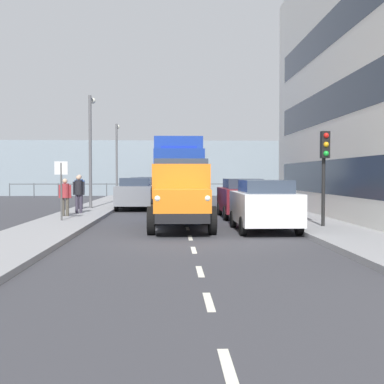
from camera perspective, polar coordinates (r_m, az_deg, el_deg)
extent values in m
plane|color=#38383D|center=(22.32, -0.95, -2.85)|extent=(80.00, 80.00, 0.00)
cube|color=gray|center=(22.91, 10.82, -2.57)|extent=(2.38, 39.11, 0.15)
cube|color=gray|center=(22.68, -12.84, -2.63)|extent=(2.38, 39.11, 0.15)
cube|color=silver|center=(5.07, 4.25, -19.82)|extent=(0.12, 1.10, 0.01)
cube|color=silver|center=(7.47, 1.96, -12.61)|extent=(0.12, 1.10, 0.01)
cube|color=silver|center=(9.70, 0.93, -9.20)|extent=(0.12, 1.10, 0.01)
cube|color=silver|center=(12.37, 0.20, -6.76)|extent=(0.12, 1.10, 0.01)
cube|color=silver|center=(14.71, -0.21, -5.36)|extent=(0.12, 1.10, 0.01)
cube|color=silver|center=(17.27, -0.53, -4.26)|extent=(0.12, 1.10, 0.01)
cube|color=silver|center=(19.85, -0.77, -3.44)|extent=(0.12, 1.10, 0.01)
cube|color=silver|center=(22.73, -0.97, -2.75)|extent=(0.12, 1.10, 0.01)
cube|color=silver|center=(25.10, -1.11, -2.30)|extent=(0.12, 1.10, 0.01)
cube|color=silver|center=(27.37, -1.21, -1.94)|extent=(0.12, 1.10, 0.01)
cube|color=silver|center=(29.72, -1.30, -1.63)|extent=(0.12, 1.10, 0.01)
cube|color=silver|center=(32.70, -1.40, -1.30)|extent=(0.12, 1.10, 0.01)
cube|color=silver|center=(34.98, -1.46, -1.08)|extent=(0.12, 1.10, 0.01)
cube|color=silver|center=(37.24, -1.52, -0.89)|extent=(0.12, 1.10, 0.01)
cube|color=silver|center=(39.73, -1.57, -0.71)|extent=(0.12, 1.10, 0.01)
cube|color=#2D3847|center=(20.75, 15.72, 1.69)|extent=(0.08, 15.99, 1.40)
cube|color=#2D3847|center=(20.95, 15.80, 9.92)|extent=(0.08, 15.99, 1.40)
cube|color=#2D3847|center=(21.58, 15.88, 17.83)|extent=(0.08, 15.99, 1.40)
cube|color=#84939E|center=(44.79, -1.66, 2.79)|extent=(80.00, 0.80, 5.00)
cylinder|color=#4C5156|center=(43.70, 17.09, 0.23)|extent=(0.08, 0.08, 1.20)
cylinder|color=#4C5156|center=(43.07, 14.58, 0.23)|extent=(0.08, 0.08, 1.20)
cylinder|color=#4C5156|center=(42.53, 12.00, 0.23)|extent=(0.08, 0.08, 1.20)
cylinder|color=#4C5156|center=(42.08, 9.36, 0.22)|extent=(0.08, 0.08, 1.20)
cylinder|color=#4C5156|center=(41.72, 6.67, 0.22)|extent=(0.08, 0.08, 1.20)
cylinder|color=#4C5156|center=(41.45, 3.94, 0.22)|extent=(0.08, 0.08, 1.20)
cylinder|color=#4C5156|center=(41.28, 1.18, 0.22)|extent=(0.08, 0.08, 1.20)
cylinder|color=#4C5156|center=(41.21, -1.60, 0.21)|extent=(0.08, 0.08, 1.20)
cylinder|color=#4C5156|center=(41.23, -4.38, 0.21)|extent=(0.08, 0.08, 1.20)
cylinder|color=#4C5156|center=(41.35, -7.15, 0.20)|extent=(0.08, 0.08, 1.20)
cylinder|color=#4C5156|center=(41.56, -9.90, 0.20)|extent=(0.08, 0.08, 1.20)
cylinder|color=#4C5156|center=(41.87, -12.61, 0.19)|extent=(0.08, 0.08, 1.20)
cylinder|color=#4C5156|center=(42.27, -15.28, 0.19)|extent=(0.08, 0.08, 1.20)
cylinder|color=#4C5156|center=(42.77, -17.89, 0.18)|extent=(0.08, 0.08, 1.20)
cylinder|color=#4C5156|center=(43.34, -20.44, 0.18)|extent=(0.08, 0.08, 1.20)
cube|color=#4C5156|center=(41.19, -1.60, 0.94)|extent=(28.00, 0.08, 0.08)
cube|color=black|center=(17.14, -1.31, -2.31)|extent=(1.64, 5.60, 0.30)
cube|color=orange|center=(15.26, -1.18, -0.96)|extent=(1.72, 1.90, 0.70)
cube|color=silver|center=(14.37, -1.11, -1.26)|extent=(1.16, 0.08, 0.56)
sphere|color=white|center=(14.40, 1.81, -0.74)|extent=(0.20, 0.20, 0.20)
sphere|color=white|center=(14.37, -4.04, -0.75)|extent=(0.20, 0.20, 0.20)
cube|color=orange|center=(16.76, -1.29, 1.28)|extent=(1.93, 1.34, 1.15)
cube|color=#2D3847|center=(16.76, -1.29, 2.90)|extent=(1.78, 1.23, 0.56)
cube|color=#2D2319|center=(18.47, -1.39, -1.28)|extent=(2.10, 2.80, 0.16)
cube|color=black|center=(18.49, 1.74, -0.28)|extent=(0.08, 2.80, 0.56)
cube|color=black|center=(18.46, -4.52, -0.29)|extent=(0.08, 2.80, 0.56)
cylinder|color=black|center=(15.53, 2.38, -3.31)|extent=(0.24, 0.90, 0.90)
cylinder|color=black|center=(15.49, -4.78, -3.33)|extent=(0.24, 0.90, 0.90)
cylinder|color=black|center=(18.73, 1.56, -2.40)|extent=(0.24, 0.90, 0.90)
cylinder|color=black|center=(18.70, -4.36, -2.41)|extent=(0.24, 0.90, 0.90)
cube|color=#193899|center=(23.94, -1.53, 1.84)|extent=(2.40, 2.21, 2.60)
cube|color=#2D3847|center=(23.95, -1.53, 3.21)|extent=(2.20, 2.04, 0.80)
cube|color=#1933B2|center=(23.98, -1.53, 5.19)|extent=(1.75, 0.20, 0.16)
cube|color=#193899|center=(27.94, -1.65, 2.99)|extent=(2.50, 5.95, 3.00)
cube|color=black|center=(27.03, -1.62, -0.52)|extent=(2.00, 8.07, 0.36)
cylinder|color=black|center=(24.11, 1.20, -1.25)|extent=(0.28, 1.04, 1.04)
cylinder|color=black|center=(24.08, -4.27, -1.26)|extent=(0.28, 1.04, 1.04)
cylinder|color=black|center=(27.71, 0.74, -0.82)|extent=(0.28, 1.04, 1.04)
cylinder|color=black|center=(27.68, -4.02, -0.83)|extent=(0.28, 1.04, 1.04)
cylinder|color=black|center=(29.83, 0.52, -0.62)|extent=(0.28, 1.04, 1.04)
cylinder|color=black|center=(29.80, -3.90, -0.63)|extent=(0.28, 1.04, 1.04)
cube|color=white|center=(16.55, 8.36, -1.79)|extent=(1.85, 3.85, 1.00)
cube|color=#2D3847|center=(16.32, 8.50, 0.65)|extent=(1.52, 2.12, 0.42)
cylinder|color=black|center=(17.63, 4.82, -3.17)|extent=(0.18, 0.60, 0.60)
cylinder|color=black|center=(17.93, 10.40, -3.11)|extent=(0.18, 0.60, 0.60)
cylinder|color=black|center=(15.27, 5.94, -3.98)|extent=(0.18, 0.60, 0.60)
cylinder|color=black|center=(15.62, 12.34, -3.88)|extent=(0.18, 0.60, 0.60)
cube|color=maroon|center=(21.72, 5.79, -0.88)|extent=(1.79, 4.17, 1.00)
cube|color=#2D3847|center=(21.49, 5.87, 0.99)|extent=(1.47, 2.29, 0.42)
cylinder|color=black|center=(22.93, 3.21, -1.97)|extent=(0.18, 0.60, 0.60)
cylinder|color=black|center=(23.15, 7.42, -1.95)|extent=(0.18, 0.60, 0.60)
cylinder|color=black|center=(20.36, 3.92, -2.47)|extent=(0.18, 0.60, 0.60)
cylinder|color=black|center=(20.62, 8.64, -2.44)|extent=(0.18, 0.60, 0.60)
cube|color=slate|center=(26.96, -6.57, -0.32)|extent=(1.88, 4.62, 1.00)
cube|color=#2D3847|center=(27.14, -6.55, 1.19)|extent=(1.54, 2.54, 0.42)
cylinder|color=black|center=(25.50, -4.80, -1.57)|extent=(0.18, 0.60, 0.60)
cylinder|color=black|center=(25.64, -8.80, -1.57)|extent=(0.18, 0.60, 0.60)
cylinder|color=black|center=(28.36, -4.55, -1.21)|extent=(0.18, 0.60, 0.60)
cylinder|color=black|center=(28.48, -8.15, -1.21)|extent=(0.18, 0.60, 0.60)
cube|color=black|center=(33.58, -5.74, 0.14)|extent=(1.84, 4.42, 1.00)
cube|color=#2D3847|center=(33.77, -5.73, 1.35)|extent=(1.51, 2.43, 0.42)
cylinder|color=black|center=(32.19, -4.33, -0.83)|extent=(0.18, 0.60, 0.60)
cylinder|color=black|center=(32.30, -7.43, -0.83)|extent=(0.18, 0.60, 0.60)
cylinder|color=black|center=(34.93, -4.17, -0.61)|extent=(0.18, 0.60, 0.60)
cylinder|color=black|center=(35.03, -7.03, -0.61)|extent=(0.18, 0.60, 0.60)
cube|color=navy|center=(40.00, -5.20, 0.44)|extent=(1.73, 4.67, 1.00)
cube|color=#2D3847|center=(40.19, -5.19, 1.46)|extent=(1.41, 2.57, 0.42)
cylinder|color=black|center=(38.54, -4.09, -0.36)|extent=(0.18, 0.60, 0.60)
cylinder|color=black|center=(38.62, -6.52, -0.36)|extent=(0.18, 0.60, 0.60)
cylinder|color=black|center=(41.43, -3.97, -0.20)|extent=(0.18, 0.60, 0.60)
cylinder|color=black|center=(41.51, -6.23, -0.20)|extent=(0.18, 0.60, 0.60)
cylinder|color=#4C473D|center=(21.36, -14.29, -1.69)|extent=(0.14, 0.14, 0.77)
cylinder|color=#4C473D|center=(21.39, -14.76, -1.69)|extent=(0.14, 0.14, 0.77)
cylinder|color=maroon|center=(21.34, -14.54, 0.15)|extent=(0.34, 0.34, 0.61)
cylinder|color=maroon|center=(21.30, -13.96, 0.07)|extent=(0.09, 0.09, 0.56)
cylinder|color=maroon|center=(21.39, -15.12, 0.06)|extent=(0.09, 0.09, 0.56)
sphere|color=tan|center=(21.33, -14.55, 1.24)|extent=(0.21, 0.21, 0.21)
cylinder|color=#383342|center=(22.83, -12.80, -1.36)|extent=(0.14, 0.14, 0.83)
cylinder|color=#383342|center=(22.86, -13.24, -1.36)|extent=(0.14, 0.14, 0.83)
cylinder|color=black|center=(22.81, -13.04, 0.51)|extent=(0.34, 0.34, 0.66)
cylinder|color=black|center=(22.77, -12.49, 0.43)|extent=(0.09, 0.09, 0.61)
cylinder|color=black|center=(22.85, -13.58, 0.42)|extent=(0.09, 0.09, 0.61)
sphere|color=tan|center=(22.81, -13.05, 1.62)|extent=(0.23, 0.23, 0.23)
cylinder|color=#383342|center=(25.57, -12.74, -0.99)|extent=(0.14, 0.14, 0.85)
cylinder|color=#383342|center=(25.60, -13.13, -0.99)|extent=(0.14, 0.14, 0.85)
cylinder|color=#2D4C8C|center=(25.56, -12.95, 0.71)|extent=(0.34, 0.34, 0.67)
cylinder|color=#2D4C8C|center=(25.52, -12.46, 0.64)|extent=(0.09, 0.09, 0.62)
cylinder|color=#2D4C8C|center=(25.60, -13.43, 0.64)|extent=(0.09, 0.09, 0.62)
sphere|color=tan|center=(25.55, -12.96, 1.72)|extent=(0.23, 0.23, 0.23)
cylinder|color=black|center=(17.21, 15.03, 1.48)|extent=(0.12, 0.12, 3.20)
cube|color=black|center=(17.11, 15.20, 5.33)|extent=(0.28, 0.24, 0.90)
sphere|color=red|center=(17.01, 15.34, 6.36)|extent=(0.18, 0.18, 0.18)
sphere|color=orange|center=(16.99, 15.33, 5.35)|extent=(0.18, 0.18, 0.18)
sphere|color=green|center=(16.98, 15.32, 4.34)|extent=(0.18, 0.18, 0.18)
cylinder|color=#59595B|center=(26.24, -11.74, 4.59)|extent=(0.16, 0.16, 5.88)
cylinder|color=#59595B|center=(26.96, -11.62, 10.59)|extent=(0.10, 0.90, 0.10)
sphere|color=silver|center=(27.40, -11.47, 10.35)|extent=(0.32, 0.32, 0.32)
cylinder|color=#59595B|center=(38.31, -8.74, 3.62)|extent=(0.16, 0.16, 5.67)
cylinder|color=#59595B|center=(38.93, -8.69, 7.63)|extent=(0.10, 0.90, 0.10)
sphere|color=silver|center=(39.37, -8.62, 7.49)|extent=(0.32, 0.32, 0.32)
cylinder|color=#4C4C4C|center=(19.31, -14.94, 0.04)|extent=(0.07, 0.07, 2.20)
cube|color=silver|center=(19.30, -14.97, 2.71)|extent=(0.50, 0.04, 0.50)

